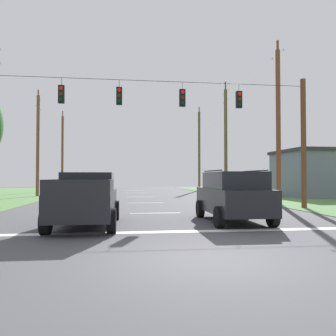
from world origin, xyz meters
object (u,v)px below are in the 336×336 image
(overhead_signal_span, at_px, (154,133))
(utility_pole_distant_right, at_px, (38,143))
(utility_pole_mid_right, at_px, (278,124))
(utility_pole_distant_left, at_px, (62,152))
(roadside_store, at_px, (330,173))
(suv_black, at_px, (233,195))
(pickup_truck, at_px, (86,199))
(distant_car_crossing_white, at_px, (224,187))
(utility_pole_far_right, at_px, (226,140))
(utility_pole_near_left, at_px, (199,149))

(overhead_signal_span, relative_size, utility_pole_distant_right, 1.75)
(utility_pole_mid_right, bearing_deg, utility_pole_distant_left, 125.34)
(utility_pole_distant_right, relative_size, roadside_store, 1.09)
(suv_black, bearing_deg, overhead_signal_span, 115.72)
(utility_pole_distant_right, height_order, roadside_store, utility_pole_distant_right)
(pickup_truck, distance_m, utility_pole_mid_right, 15.11)
(utility_pole_mid_right, relative_size, roadside_store, 1.18)
(suv_black, bearing_deg, pickup_truck, -175.90)
(distant_car_crossing_white, bearing_deg, utility_pole_distant_left, 142.23)
(pickup_truck, distance_m, utility_pole_distant_left, 35.13)
(distant_car_crossing_white, relative_size, utility_pole_far_right, 0.38)
(utility_pole_near_left, height_order, utility_pole_distant_left, utility_pole_near_left)
(overhead_signal_span, bearing_deg, utility_pole_distant_left, 108.66)
(utility_pole_near_left, relative_size, roadside_store, 1.25)
(suv_black, xyz_separation_m, utility_pole_mid_right, (5.85, 8.36, 4.21))
(pickup_truck, height_order, utility_pole_distant_left, utility_pole_distant_left)
(utility_pole_near_left, xyz_separation_m, roadside_store, (8.64, -16.83, -3.50))
(pickup_truck, bearing_deg, utility_pole_mid_right, 37.27)
(suv_black, xyz_separation_m, roadside_store, (14.78, 16.71, 1.11))
(overhead_signal_span, height_order, pickup_truck, overhead_signal_span)
(pickup_truck, bearing_deg, distant_car_crossing_white, 61.13)
(utility_pole_far_right, bearing_deg, utility_pole_distant_right, 179.41)
(utility_pole_near_left, xyz_separation_m, utility_pole_distant_left, (-18.36, 0.32, -0.57))
(utility_pole_distant_left, bearing_deg, pickup_truck, -79.16)
(utility_pole_mid_right, xyz_separation_m, utility_pole_near_left, (0.28, 25.18, 0.39))
(utility_pole_distant_left, bearing_deg, utility_pole_distant_right, -90.23)
(utility_pole_distant_right, xyz_separation_m, utility_pole_distant_left, (0.05, 13.24, 0.05))
(overhead_signal_span, height_order, utility_pole_far_right, utility_pole_far_right)
(utility_pole_mid_right, height_order, utility_pole_far_right, utility_pole_far_right)
(pickup_truck, bearing_deg, suv_black, 4.10)
(distant_car_crossing_white, height_order, utility_pole_distant_right, utility_pole_distant_right)
(distant_car_crossing_white, bearing_deg, pickup_truck, -118.87)
(utility_pole_mid_right, bearing_deg, utility_pole_near_left, 89.36)
(suv_black, distance_m, utility_pole_distant_left, 36.22)
(suv_black, height_order, utility_pole_distant_left, utility_pole_distant_left)
(utility_pole_far_right, height_order, utility_pole_near_left, utility_pole_near_left)
(pickup_truck, bearing_deg, overhead_signal_span, 62.85)
(suv_black, height_order, utility_pole_distant_right, utility_pole_distant_right)
(utility_pole_far_right, height_order, utility_pole_distant_left, utility_pole_far_right)
(pickup_truck, height_order, suv_black, suv_black)
(overhead_signal_span, height_order, utility_pole_near_left, utility_pole_near_left)
(suv_black, xyz_separation_m, utility_pole_distant_right, (-12.28, 20.62, 3.99))
(pickup_truck, height_order, utility_pole_mid_right, utility_pole_mid_right)
(utility_pole_near_left, relative_size, utility_pole_distant_left, 1.09)
(utility_pole_distant_left, xyz_separation_m, roadside_store, (27.00, -17.15, -2.92))
(overhead_signal_span, bearing_deg, utility_pole_far_right, 60.15)
(utility_pole_distant_left, bearing_deg, overhead_signal_span, -71.34)
(distant_car_crossing_white, distance_m, utility_pole_distant_right, 18.39)
(utility_pole_far_right, bearing_deg, utility_pole_near_left, 89.10)
(pickup_truck, distance_m, utility_pole_distant_right, 22.42)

